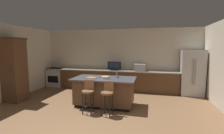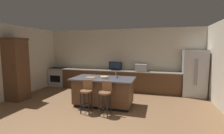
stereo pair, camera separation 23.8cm
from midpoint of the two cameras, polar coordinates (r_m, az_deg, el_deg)
name	(u,v)px [view 1 (the left image)]	position (r m, az deg, el deg)	size (l,w,h in m)	color
wall_back	(119,59)	(7.58, 1.62, 2.76)	(7.54, 0.12, 2.72)	beige
wall_left	(12,62)	(7.18, -32.18, 1.53)	(0.12, 5.23, 2.72)	beige
counter_back	(117,80)	(7.34, 0.73, -4.59)	(5.26, 0.62, 0.89)	brown
kitchen_island	(104,91)	(5.41, -3.95, -8.45)	(2.00, 1.06, 0.91)	black
refrigerator	(192,73)	(7.19, 25.22, -1.80)	(0.85, 0.74, 1.80)	#B7BABF
range_oven	(56,77)	(8.53, -19.57, -3.34)	(0.79, 0.63, 0.91)	#B7BABF
cabinet_tower	(14,69)	(6.72, -31.84, -0.52)	(0.69, 0.64, 2.22)	brown
microwave	(140,68)	(7.09, 8.71, -0.19)	(0.48, 0.36, 0.30)	#B7BABF
tv_monitor	(114,66)	(7.22, -0.17, 0.22)	(0.59, 0.16, 0.39)	black
sink_faucet_back	(115,67)	(7.37, 0.23, -0.10)	(0.02, 0.02, 0.24)	#B2B2B7
sink_faucet_island	(117,75)	(5.18, 0.36, -2.81)	(0.02, 0.02, 0.22)	#B2B2B7
bar_stool_left	(88,94)	(4.84, -9.70, -9.19)	(0.34, 0.35, 0.94)	brown
bar_stool_right	(108,95)	(4.62, -3.07, -9.85)	(0.34, 0.35, 0.94)	brown
fruit_bowl	(105,78)	(5.17, -3.70, -3.68)	(0.25, 0.25, 0.07)	beige
cell_phone	(102,77)	(5.44, -4.86, -3.51)	(0.07, 0.15, 0.01)	black
tv_remote	(118,77)	(5.39, 0.86, -3.52)	(0.04, 0.17, 0.02)	black
cutting_board	(91,78)	(5.33, -8.47, -3.72)	(0.30, 0.28, 0.02)	#A87F51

